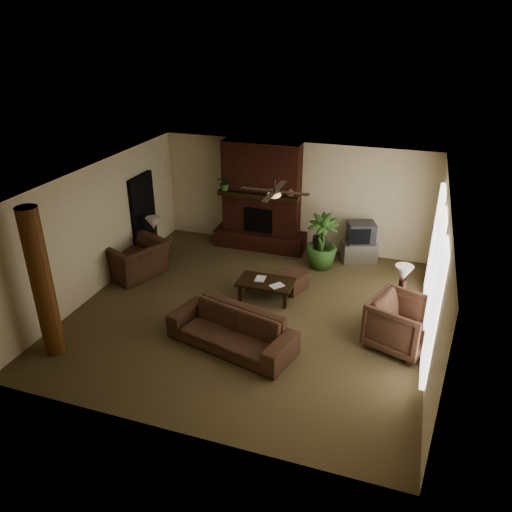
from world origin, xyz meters
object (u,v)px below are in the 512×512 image
(ottoman, at_px, (290,281))
(lamp_right, at_px, (404,275))
(armchair_left, at_px, (135,254))
(armchair_right, at_px, (401,322))
(lamp_left, at_px, (153,225))
(coffee_table, at_px, (266,283))
(log_column, at_px, (42,284))
(side_table_left, at_px, (155,252))
(floor_vase, at_px, (319,246))
(side_table_right, at_px, (400,307))
(sofa, at_px, (232,324))
(tv_stand, at_px, (359,251))
(floor_plant, at_px, (321,253))

(ottoman, height_order, lamp_right, lamp_right)
(lamp_right, bearing_deg, armchair_left, 179.99)
(armchair_left, relative_size, armchair_right, 1.21)
(ottoman, bearing_deg, lamp_left, 175.42)
(armchair_left, bearing_deg, coffee_table, 110.96)
(log_column, height_order, side_table_left, log_column)
(ottoman, height_order, lamp_left, lamp_left)
(coffee_table, height_order, floor_vase, floor_vase)
(log_column, relative_size, floor_vase, 3.64)
(armchair_right, relative_size, side_table_left, 1.95)
(side_table_right, bearing_deg, armchair_left, -179.82)
(side_table_right, relative_size, lamp_right, 0.85)
(log_column, distance_m, ottoman, 5.15)
(ottoman, bearing_deg, lamp_right, -11.55)
(sofa, relative_size, lamp_right, 3.69)
(sofa, relative_size, side_table_left, 4.36)
(sofa, relative_size, floor_vase, 3.11)
(log_column, height_order, ottoman, log_column)
(tv_stand, height_order, side_table_left, side_table_left)
(log_column, distance_m, coffee_table, 4.44)
(sofa, bearing_deg, ottoman, 93.30)
(lamp_left, relative_size, side_table_right, 1.18)
(coffee_table, distance_m, floor_plant, 2.06)
(sofa, height_order, tv_stand, sofa)
(coffee_table, relative_size, side_table_right, 2.18)
(lamp_right, bearing_deg, ottoman, 168.45)
(tv_stand, relative_size, lamp_left, 1.31)
(coffee_table, relative_size, tv_stand, 1.41)
(side_table_left, bearing_deg, floor_plant, 14.84)
(log_column, distance_m, sofa, 3.37)
(lamp_right, bearing_deg, floor_vase, 135.32)
(floor_plant, bearing_deg, side_table_right, -42.07)
(log_column, bearing_deg, sofa, 21.15)
(coffee_table, xyz_separation_m, side_table_right, (2.80, 0.10, -0.10))
(ottoman, bearing_deg, tv_stand, 57.61)
(sofa, height_order, ottoman, sofa)
(log_column, xyz_separation_m, coffee_table, (3.10, 3.01, -1.03))
(side_table_right, bearing_deg, lamp_left, 172.79)
(side_table_right, bearing_deg, side_table_left, 172.99)
(floor_vase, height_order, floor_plant, floor_vase)
(log_column, height_order, floor_plant, log_column)
(lamp_right, bearing_deg, lamp_left, 172.58)
(sofa, distance_m, floor_plant, 3.83)
(sofa, bearing_deg, side_table_right, 48.66)
(armchair_left, bearing_deg, floor_vase, 139.72)
(coffee_table, bearing_deg, side_table_right, 2.08)
(armchair_right, height_order, tv_stand, armchair_right)
(ottoman, xyz_separation_m, lamp_left, (-3.54, 0.28, 0.80))
(armchair_right, xyz_separation_m, ottoman, (-2.45, 1.45, -0.34))
(floor_plant, bearing_deg, sofa, -103.69)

